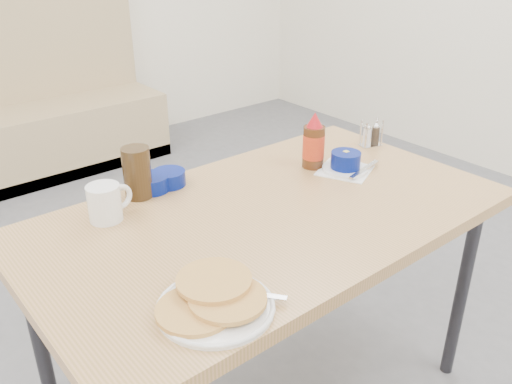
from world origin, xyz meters
TOP-DOWN VIEW (x-y plane):
  - booth_bench at (0.00, 2.78)m, footprint 1.90×0.56m
  - dining_table at (0.00, 0.25)m, footprint 1.40×0.80m
  - pancake_plate at (-0.38, -0.01)m, footprint 0.27×0.26m
  - coffee_mug at (-0.38, 0.51)m, footprint 0.14×0.09m
  - grits_setting at (0.39, 0.30)m, footprint 0.23×0.22m
  - creamer_bowl at (-0.19, 0.59)m, footprint 0.11×0.11m
  - butter_bowl at (-0.13, 0.59)m, footprint 0.11×0.11m
  - amber_tumbler at (-0.24, 0.58)m, footprint 0.10×0.10m
  - condiment_caddy at (0.64, 0.40)m, footprint 0.09×0.07m
  - syrup_bottle at (0.33, 0.40)m, footprint 0.07×0.07m
  - sugar_wrapper at (-0.40, 0.08)m, footprint 0.04×0.04m

SIDE VIEW (x-z plane):
  - booth_bench at x=0.00m, z-range -0.26..0.96m
  - dining_table at x=0.00m, z-range 0.32..1.08m
  - sugar_wrapper at x=-0.40m, z-range 0.76..0.76m
  - pancake_plate at x=-0.38m, z-range 0.76..0.80m
  - butter_bowl at x=-0.13m, z-range 0.76..0.81m
  - creamer_bowl at x=-0.19m, z-range 0.76..0.81m
  - grits_setting at x=0.39m, z-range 0.75..0.82m
  - condiment_caddy at x=0.64m, z-range 0.74..0.85m
  - coffee_mug at x=-0.38m, z-range 0.76..0.87m
  - amber_tumbler at x=-0.24m, z-range 0.76..0.92m
  - syrup_bottle at x=0.33m, z-range 0.75..0.94m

